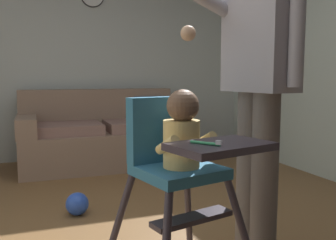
{
  "coord_description": "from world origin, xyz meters",
  "views": [
    {
      "loc": [
        -0.5,
        -2.05,
        1.01
      ],
      "look_at": [
        0.14,
        -0.27,
        0.79
      ],
      "focal_mm": 40.28,
      "sensor_mm": 36.0,
      "label": 1
    }
  ],
  "objects_px": {
    "couch": "(103,136)",
    "toy_ball": "(77,204)",
    "adult_standing": "(259,83)",
    "high_chair": "(179,152)"
  },
  "relations": [
    {
      "from": "couch",
      "to": "high_chair",
      "type": "bearing_deg",
      "value": -2.29
    },
    {
      "from": "adult_standing",
      "to": "toy_ball",
      "type": "bearing_deg",
      "value": -60.83
    },
    {
      "from": "adult_standing",
      "to": "toy_ball",
      "type": "height_order",
      "value": "adult_standing"
    },
    {
      "from": "high_chair",
      "to": "toy_ball",
      "type": "relative_size",
      "value": 5.75
    },
    {
      "from": "couch",
      "to": "high_chair",
      "type": "distance_m",
      "value": 2.66
    },
    {
      "from": "high_chair",
      "to": "toy_ball",
      "type": "distance_m",
      "value": 1.31
    },
    {
      "from": "couch",
      "to": "toy_ball",
      "type": "height_order",
      "value": "couch"
    },
    {
      "from": "adult_standing",
      "to": "toy_ball",
      "type": "relative_size",
      "value": 10.29
    },
    {
      "from": "high_chair",
      "to": "adult_standing",
      "type": "relative_size",
      "value": 0.56
    },
    {
      "from": "high_chair",
      "to": "adult_standing",
      "type": "distance_m",
      "value": 0.58
    }
  ]
}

